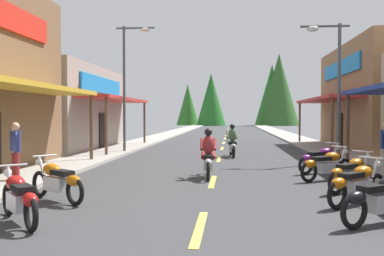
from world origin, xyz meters
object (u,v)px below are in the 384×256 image
motorcycle_parked_right_1 (382,198)px  motorcycle_parked_left_3 (57,180)px  motorcycle_parked_right_4 (327,165)px  rider_cruising_trailing (232,143)px  streetlamp_right (332,72)px  pedestrian_by_shop (15,148)px  motorcycle_parked_right_5 (321,159)px  motorcycle_parked_left_2 (19,197)px  streetlamp_left (129,72)px  motorcycle_parked_right_3 (352,173)px  rider_cruising_lead (208,157)px  motorcycle_parked_right_2 (357,183)px

motorcycle_parked_right_1 → motorcycle_parked_left_3: 6.85m
motorcycle_parked_right_4 → rider_cruising_trailing: 7.77m
streetlamp_right → pedestrian_by_shop: (-10.33, -6.60, -2.75)m
motorcycle_parked_right_4 → motorcycle_parked_left_3: bearing=174.4°
motorcycle_parked_right_5 → motorcycle_parked_left_2: 10.18m
streetlamp_left → motorcycle_parked_left_3: size_ratio=3.71×
streetlamp_right → motorcycle_parked_right_5: 4.91m
motorcycle_parked_right_1 → motorcycle_parked_right_5: (0.34, 6.94, 0.00)m
motorcycle_parked_left_2 → motorcycle_parked_left_3: bearing=-38.1°
motorcycle_parked_right_5 → rider_cruising_trailing: rider_cruising_trailing is taller
motorcycle_parked_right_5 → pedestrian_by_shop: pedestrian_by_shop is taller
streetlamp_left → motorcycle_parked_right_1: (7.99, -14.00, -3.75)m
motorcycle_parked_right_3 → motorcycle_parked_left_3: 7.32m
motorcycle_parked_right_1 → motorcycle_parked_left_3: same height
motorcycle_parked_left_3 → pedestrian_by_shop: pedestrian_by_shop is taller
motorcycle_parked_left_2 → pedestrian_by_shop: bearing=-13.6°
streetlamp_left → rider_cruising_lead: size_ratio=3.08×
motorcycle_parked_left_2 → streetlamp_right: bearing=-78.0°
motorcycle_parked_right_2 → motorcycle_parked_left_3: same height
motorcycle_parked_right_4 → streetlamp_left: bearing=98.6°
motorcycle_parked_right_3 → pedestrian_by_shop: bearing=132.9°
motorcycle_parked_right_1 → motorcycle_parked_left_2: (-6.55, -0.55, 0.00)m
motorcycle_parked_right_3 → motorcycle_parked_left_3: (-7.07, -1.89, 0.00)m
motorcycle_parked_right_2 → motorcycle_parked_left_2: bearing=157.0°
streetlamp_left → motorcycle_parked_right_4: 12.53m
rider_cruising_trailing → motorcycle_parked_right_5: bearing=-156.3°
motorcycle_parked_right_1 → motorcycle_parked_left_3: size_ratio=1.03×
motorcycle_parked_right_1 → motorcycle_parked_right_5: bearing=52.8°
motorcycle_parked_right_3 → motorcycle_parked_left_3: bearing=150.5°
rider_cruising_lead → pedestrian_by_shop: bearing=105.0°
streetlamp_left → rider_cruising_trailing: (5.32, -1.52, -3.59)m
streetlamp_right → motorcycle_parked_left_3: size_ratio=3.25×
streetlamp_left → rider_cruising_lead: bearing=-61.6°
motorcycle_parked_right_5 → motorcycle_parked_right_4: bearing=-131.5°
streetlamp_left → motorcycle_parked_left_3: streetlamp_left is taller
streetlamp_left → motorcycle_parked_right_3: 14.04m
motorcycle_parked_left_3 → rider_cruising_trailing: (4.01, 11.00, 0.17)m
motorcycle_parked_left_3 → rider_cruising_trailing: rider_cruising_trailing is taller
motorcycle_parked_right_3 → rider_cruising_trailing: bearing=64.1°
motorcycle_parked_right_2 → rider_cruising_trailing: 11.14m
streetlamp_left → motorcycle_parked_right_5: bearing=-40.2°
motorcycle_parked_left_3 → rider_cruising_lead: 5.21m
motorcycle_parked_right_2 → pedestrian_by_shop: bearing=125.1°
motorcycle_parked_right_2 → streetlamp_left: bearing=81.5°
motorcycle_parked_right_3 → motorcycle_parked_right_4: size_ratio=0.88×
streetlamp_right → motorcycle_parked_right_2: (-1.40, -8.73, -3.30)m
streetlamp_left → motorcycle_parked_left_2: size_ratio=3.96×
motorcycle_parked_right_1 → motorcycle_parked_left_2: 6.58m
motorcycle_parked_right_1 → rider_cruising_trailing: size_ratio=0.85×
motorcycle_parked_right_1 → motorcycle_parked_right_4: same height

